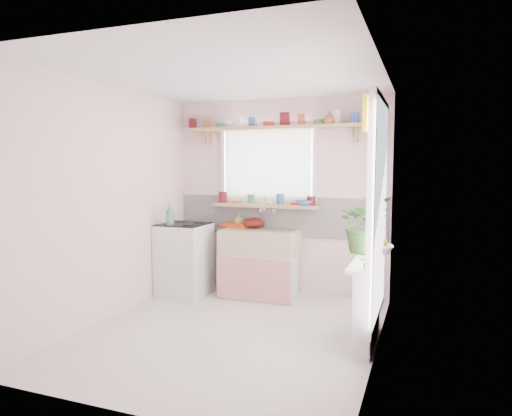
% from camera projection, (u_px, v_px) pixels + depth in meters
% --- Properties ---
extents(room, '(3.20, 3.20, 3.20)m').
position_uv_depth(room, '(317.00, 191.00, 4.96)').
color(room, beige).
rests_on(room, ground).
extents(sink_unit, '(0.95, 0.65, 1.11)m').
position_uv_depth(sink_unit, '(260.00, 263.00, 5.73)').
color(sink_unit, white).
rests_on(sink_unit, ground).
extents(cooker, '(0.58, 0.58, 0.93)m').
position_uv_depth(cooker, '(184.00, 259.00, 5.83)').
color(cooker, white).
rests_on(cooker, ground).
extents(radiator_ledge, '(0.22, 0.95, 0.78)m').
position_uv_depth(radiator_ledge, '(367.00, 301.00, 4.21)').
color(radiator_ledge, white).
rests_on(radiator_ledge, ground).
extents(windowsill, '(1.40, 0.22, 0.04)m').
position_uv_depth(windowsill, '(265.00, 205.00, 5.84)').
color(windowsill, tan).
rests_on(windowsill, room).
extents(pine_shelf, '(2.52, 0.24, 0.04)m').
position_uv_depth(pine_shelf, '(277.00, 128.00, 5.69)').
color(pine_shelf, tan).
rests_on(pine_shelf, room).
extents(shelf_crockery, '(2.47, 0.11, 0.12)m').
position_uv_depth(shelf_crockery, '(273.00, 122.00, 5.70)').
color(shelf_crockery, '#590F14').
rests_on(shelf_crockery, pine_shelf).
extents(sill_crockery, '(1.35, 0.11, 0.12)m').
position_uv_depth(sill_crockery, '(264.00, 200.00, 5.84)').
color(sill_crockery, '#590F14').
rests_on(sill_crockery, windowsill).
extents(dish_tray, '(0.51, 0.44, 0.04)m').
position_uv_depth(dish_tray, '(239.00, 225.00, 6.02)').
color(dish_tray, '#C94111').
rests_on(dish_tray, sink_unit).
extents(colander, '(0.38, 0.38, 0.13)m').
position_uv_depth(colander, '(254.00, 223.00, 5.86)').
color(colander, '#4F100D').
rests_on(colander, sink_unit).
extents(jade_plant, '(0.64, 0.60, 0.58)m').
position_uv_depth(jade_plant, '(365.00, 224.00, 4.55)').
color(jade_plant, '#325D25').
rests_on(jade_plant, radiator_ledge).
extents(fruit_bowl, '(0.36, 0.36, 0.08)m').
position_uv_depth(fruit_bowl, '(376.00, 249.00, 4.54)').
color(fruit_bowl, white).
rests_on(fruit_bowl, radiator_ledge).
extents(herb_pot, '(0.13, 0.11, 0.21)m').
position_uv_depth(herb_pot, '(367.00, 258.00, 3.78)').
color(herb_pot, '#2E6528').
rests_on(herb_pot, radiator_ledge).
extents(soap_bottle_sink, '(0.10, 0.10, 0.17)m').
position_uv_depth(soap_bottle_sink, '(239.00, 220.00, 6.01)').
color(soap_bottle_sink, '#CBDC62').
rests_on(soap_bottle_sink, sink_unit).
extents(sill_cup, '(0.14, 0.14, 0.09)m').
position_uv_depth(sill_cup, '(268.00, 201.00, 5.78)').
color(sill_cup, beige).
rests_on(sill_cup, windowsill).
extents(sill_bowl, '(0.21, 0.21, 0.06)m').
position_uv_depth(sill_bowl, '(304.00, 203.00, 5.60)').
color(sill_bowl, '#2E6097').
rests_on(sill_bowl, windowsill).
extents(shelf_vase, '(0.16, 0.16, 0.15)m').
position_uv_depth(shelf_vase, '(329.00, 118.00, 5.39)').
color(shelf_vase, brown).
rests_on(shelf_vase, pine_shelf).
extents(cooker_bottle, '(0.12, 0.12, 0.26)m').
position_uv_depth(cooker_bottle, '(170.00, 215.00, 5.60)').
color(cooker_bottle, '#448858').
rests_on(cooker_bottle, cooker).
extents(fruit, '(0.20, 0.14, 0.10)m').
position_uv_depth(fruit, '(377.00, 243.00, 4.53)').
color(fruit, orange).
rests_on(fruit, fruit_bowl).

